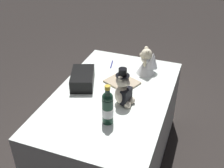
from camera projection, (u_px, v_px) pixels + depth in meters
ground_plane at (112, 156)px, 2.63m from camera, size 12.00×12.00×0.00m
reception_table at (112, 128)px, 2.43m from camera, size 1.45×0.92×0.72m
teddy_bear_groom at (123, 91)px, 2.07m from camera, size 0.17×0.16×0.31m
teddy_bear_bride at (148, 62)px, 2.47m from camera, size 0.20×0.23×0.25m
champagne_bottle at (108, 107)px, 1.88m from camera, size 0.08×0.08×0.31m
signing_pen at (112, 65)px, 2.66m from camera, size 0.15×0.04×0.01m
gift_case_black at (83, 79)px, 2.34m from camera, size 0.36×0.28×0.11m
guestbook at (122, 82)px, 2.38m from camera, size 0.30×0.32×0.02m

